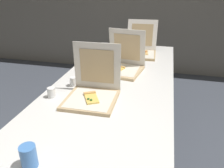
{
  "coord_description": "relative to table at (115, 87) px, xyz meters",
  "views": [
    {
      "loc": [
        0.37,
        -0.93,
        1.46
      ],
      "look_at": [
        0.02,
        0.47,
        0.79
      ],
      "focal_mm": 35.92,
      "sensor_mm": 36.0,
      "label": 1
    }
  ],
  "objects": [
    {
      "name": "pizza_box_back",
      "position": [
        0.1,
        0.78,
        0.09
      ],
      "size": [
        0.35,
        0.46,
        0.34
      ],
      "rotation": [
        0.0,
        0.0,
        0.04
      ],
      "color": "tan",
      "rests_on": "table"
    },
    {
      "name": "cup_white_mid",
      "position": [
        -0.29,
        0.06,
        0.08
      ],
      "size": [
        0.05,
        0.05,
        0.07
      ],
      "primitive_type": "cylinder",
      "color": "white",
      "rests_on": "table"
    },
    {
      "name": "pizza_box_middle",
      "position": [
        0.01,
        0.25,
        0.1
      ],
      "size": [
        0.38,
        0.38,
        0.35
      ],
      "rotation": [
        0.0,
        0.0,
        -0.15
      ],
      "color": "tan",
      "rests_on": "table"
    },
    {
      "name": "cup_white_near_left",
      "position": [
        -0.36,
        -0.36,
        0.08
      ],
      "size": [
        0.05,
        0.05,
        0.07
      ],
      "primitive_type": "cylinder",
      "color": "white",
      "rests_on": "table"
    },
    {
      "name": "pizza_box_front",
      "position": [
        -0.08,
        -0.31,
        0.1
      ],
      "size": [
        0.34,
        0.34,
        0.35
      ],
      "rotation": [
        0.0,
        0.0,
        0.03
      ],
      "color": "tan",
      "rests_on": "table"
    },
    {
      "name": "table",
      "position": [
        0.0,
        0.0,
        0.0
      ],
      "size": [
        0.9,
        2.35,
        0.73
      ],
      "color": "silver",
      "rests_on": "ground"
    },
    {
      "name": "cup_white_far",
      "position": [
        -0.23,
        0.4,
        0.08
      ],
      "size": [
        0.05,
        0.05,
        0.07
      ],
      "primitive_type": "cylinder",
      "color": "white",
      "rests_on": "table"
    },
    {
      "name": "cup_white_near_center",
      "position": [
        -0.29,
        -0.15,
        0.08
      ],
      "size": [
        0.05,
        0.05,
        0.07
      ],
      "primitive_type": "cylinder",
      "color": "white",
      "rests_on": "table"
    },
    {
      "name": "cup_printed_front",
      "position": [
        -0.15,
        -0.95,
        0.1
      ],
      "size": [
        0.07,
        0.07,
        0.1
      ],
      "primitive_type": "cylinder",
      "color": "#477FCC",
      "rests_on": "table"
    }
  ]
}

